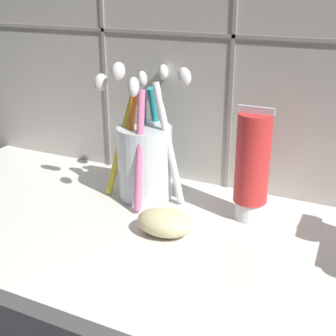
# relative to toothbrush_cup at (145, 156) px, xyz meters

# --- Properties ---
(sink_counter) EXTENTS (0.78, 0.32, 0.02)m
(sink_counter) POSITION_rel_toothbrush_cup_xyz_m (0.07, -0.08, -0.07)
(sink_counter) COLOR silver
(sink_counter) RESTS_ON ground
(toothbrush_cup) EXTENTS (0.13, 0.15, 0.18)m
(toothbrush_cup) POSITION_rel_toothbrush_cup_xyz_m (0.00, 0.00, 0.00)
(toothbrush_cup) COLOR silver
(toothbrush_cup) RESTS_ON sink_counter
(toothpaste_tube) EXTENTS (0.04, 0.04, 0.14)m
(toothpaste_tube) POSITION_rel_toothbrush_cup_xyz_m (0.14, 0.00, 0.01)
(toothpaste_tube) COLOR white
(toothpaste_tube) RESTS_ON sink_counter
(soap_bar) EXTENTS (0.07, 0.05, 0.03)m
(soap_bar) POSITION_rel_toothbrush_cup_xyz_m (0.07, -0.08, -0.04)
(soap_bar) COLOR beige
(soap_bar) RESTS_ON sink_counter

